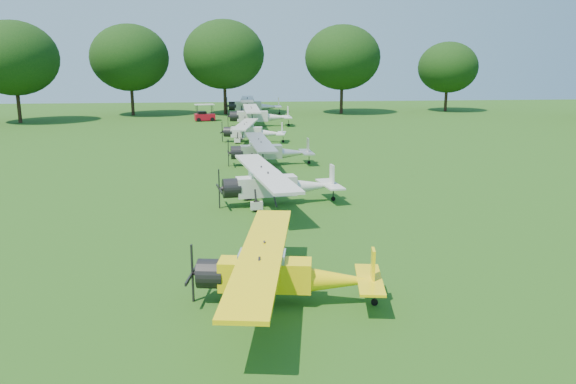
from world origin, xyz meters
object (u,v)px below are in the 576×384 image
object	(u,v)px
aircraft_5	(251,130)
golf_cart	(204,115)
aircraft_2	(280,270)
aircraft_4	(268,150)
aircraft_3	(276,182)
aircraft_6	(257,114)
aircraft_7	(252,104)

from	to	relation	value
aircraft_5	golf_cart	world-z (taller)	golf_cart
aircraft_2	aircraft_4	size ratio (longest dim) A/B	0.97
aircraft_2	aircraft_3	xyz separation A→B (m)	(0.90, 12.35, 0.09)
aircraft_5	golf_cart	distance (m)	19.71
aircraft_6	aircraft_4	bearing A→B (deg)	-91.08
aircraft_2	aircraft_7	distance (m)	62.56
aircraft_6	golf_cart	xyz separation A→B (m)	(-6.30, 6.37, -0.65)
aircraft_3	aircraft_6	world-z (taller)	aircraft_6
aircraft_2	aircraft_3	distance (m)	12.38
aircraft_7	golf_cart	bearing A→B (deg)	-126.47
aircraft_4	aircraft_7	world-z (taller)	aircraft_7
aircraft_3	aircraft_4	distance (m)	11.43
aircraft_4	aircraft_3	bearing A→B (deg)	-94.85
aircraft_6	golf_cart	size ratio (longest dim) A/B	4.37
aircraft_6	aircraft_7	xyz separation A→B (m)	(0.05, 14.31, 0.06)
aircraft_2	aircraft_4	bearing A→B (deg)	96.10
aircraft_3	aircraft_6	bearing A→B (deg)	80.08
aircraft_3	aircraft_5	bearing A→B (deg)	82.27
aircraft_4	aircraft_2	bearing A→B (deg)	-96.05
golf_cart	aircraft_3	bearing A→B (deg)	-93.10
aircraft_5	golf_cart	bearing A→B (deg)	114.46
aircraft_6	aircraft_7	distance (m)	14.31
aircraft_3	aircraft_7	distance (m)	50.19
aircraft_4	aircraft_5	world-z (taller)	aircraft_4
aircraft_2	aircraft_6	xyz separation A→B (m)	(1.76, 48.22, 0.25)
aircraft_7	aircraft_5	bearing A→B (deg)	-90.47
golf_cart	aircraft_4	bearing A→B (deg)	-89.77
aircraft_3	aircraft_5	size ratio (longest dim) A/B	1.09
aircraft_4	golf_cart	xyz separation A→B (m)	(-5.80, 30.82, -0.44)
aircraft_3	aircraft_4	size ratio (longest dim) A/B	1.05
aircraft_7	golf_cart	world-z (taller)	aircraft_7
golf_cart	aircraft_7	bearing A→B (deg)	40.93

